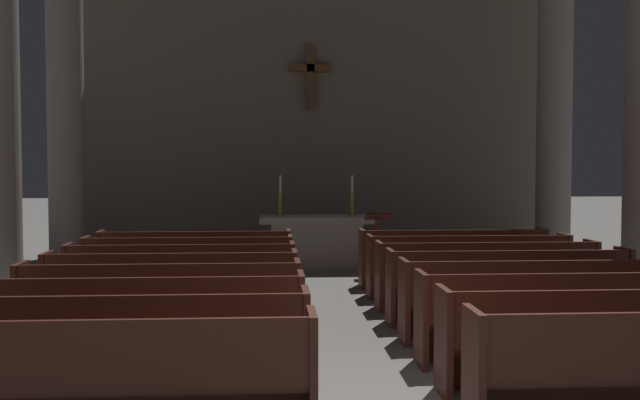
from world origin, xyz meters
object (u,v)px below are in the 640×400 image
at_px(pew_left_row_4, 161,304).
at_px(pew_left_row_5, 172,290).
at_px(pew_right_row_4, 535,300).
at_px(pew_right_row_5, 509,286).
at_px(pew_right_row_6, 487,275).
at_px(altar, 316,240).
at_px(pew_left_row_6, 181,278).
at_px(pew_right_row_8, 453,257).
at_px(pew_left_row_7, 189,268).
at_px(pew_left_row_8, 195,260).
at_px(lectern, 378,246).
at_px(column_right_third, 554,101).
at_px(pew_left_row_1, 102,380).
at_px(pew_left_row_3, 146,323).
at_px(pew_right_row_3, 569,317).
at_px(pew_right_row_7, 468,265).
at_px(pew_left_row_2, 128,347).
at_px(column_left_third, 65,98).
at_px(candlestick_left, 280,203).
at_px(candlestick_right, 352,202).
at_px(pew_right_row_2, 613,339).

bearing_deg(pew_left_row_4, pew_left_row_5, 90.00).
height_order(pew_right_row_4, pew_right_row_5, same).
distance_m(pew_right_row_6, altar, 4.86).
distance_m(pew_left_row_6, pew_right_row_8, 4.66).
height_order(pew_left_row_7, pew_left_row_8, same).
bearing_deg(lectern, column_right_third, 22.59).
relative_size(pew_left_row_1, pew_right_row_4, 1.00).
xyz_separation_m(pew_left_row_7, pew_right_row_5, (4.23, -1.96, 0.00)).
bearing_deg(pew_left_row_3, pew_left_row_6, 90.00).
xyz_separation_m(pew_left_row_4, lectern, (3.15, 5.13, 0.07)).
bearing_deg(pew_right_row_3, pew_right_row_4, 90.00).
height_order(pew_right_row_5, pew_right_row_6, same).
relative_size(pew_left_row_5, column_right_third, 0.45).
distance_m(pew_left_row_6, pew_right_row_7, 4.34).
bearing_deg(column_right_third, pew_left_row_5, -140.52).
relative_size(pew_left_row_1, pew_left_row_4, 1.00).
xyz_separation_m(pew_left_row_2, column_left_third, (-2.75, 8.68, 2.83)).
height_order(pew_right_row_5, altar, altar).
bearing_deg(candlestick_left, pew_left_row_4, -102.59).
distance_m(pew_left_row_4, pew_right_row_5, 4.34).
bearing_deg(pew_right_row_5, pew_left_row_5, 180.00).
relative_size(pew_right_row_4, candlestick_right, 3.89).
distance_m(pew_left_row_5, lectern, 5.21).
relative_size(pew_left_row_3, pew_left_row_8, 1.00).
relative_size(pew_left_row_5, pew_right_row_8, 1.00).
bearing_deg(pew_left_row_5, pew_left_row_1, -90.00).
bearing_deg(pew_right_row_6, column_right_third, 60.05).
relative_size(pew_right_row_2, pew_right_row_3, 1.00).
bearing_deg(pew_left_row_1, pew_left_row_3, 90.00).
relative_size(pew_right_row_6, pew_right_row_7, 1.00).
height_order(pew_right_row_3, column_right_third, column_right_third).
relative_size(pew_left_row_6, lectern, 2.67).
bearing_deg(pew_left_row_7, pew_left_row_6, -90.00).
distance_m(pew_left_row_8, pew_right_row_5, 5.15).
relative_size(pew_left_row_2, pew_left_row_6, 1.00).
bearing_deg(pew_left_row_8, pew_right_row_2, -54.27).
height_order(pew_left_row_3, pew_right_row_7, same).
bearing_deg(pew_left_row_3, lectern, 62.76).
height_order(pew_left_row_5, pew_left_row_7, same).
bearing_deg(column_left_third, pew_right_row_6, -34.35).
bearing_deg(pew_left_row_8, column_right_third, 21.92).
height_order(column_right_third, candlestick_left, column_right_third).
relative_size(pew_left_row_3, candlestick_right, 3.89).
bearing_deg(candlestick_left, pew_right_row_8, -40.63).
distance_m(pew_left_row_2, column_left_third, 9.54).
xyz_separation_m(pew_left_row_6, pew_left_row_8, (0.00, 1.96, 0.00)).
bearing_deg(pew_right_row_8, column_left_third, 158.08).
height_order(pew_left_row_4, pew_right_row_7, same).
relative_size(pew_left_row_6, pew_right_row_2, 1.00).
xyz_separation_m(pew_left_row_2, pew_right_row_8, (4.23, 5.88, 0.00)).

